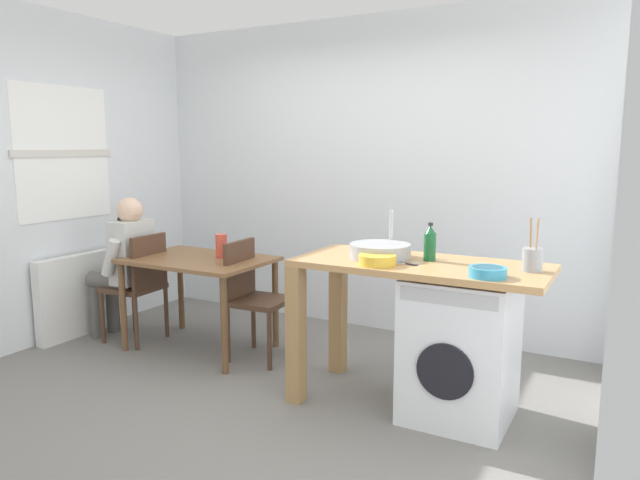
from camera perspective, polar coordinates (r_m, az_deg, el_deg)
The scene contains 18 objects.
ground_plane at distance 3.99m, azimuth -6.54°, elevation -14.70°, with size 5.46×5.46×0.00m, color slate.
wall_back at distance 5.18m, azimuth 4.52°, elevation 6.24°, with size 4.60×0.10×2.70m, color silver.
wall_window_side at distance 5.22m, azimuth -26.52°, elevation 5.36°, with size 0.12×3.80×2.70m.
radiator at distance 5.43m, azimuth -22.42°, elevation -4.98°, with size 0.10×0.80×0.70m, color white.
dining_table at distance 4.71m, azimuth -11.71°, elevation -2.88°, with size 1.10×0.76×0.74m.
chair_person_seat at distance 5.04m, azimuth -17.11°, elevation -3.89°, with size 0.42×0.42×0.90m.
chair_opposite at distance 4.49m, azimuth -6.64°, elevation -5.11°, with size 0.42×0.42×0.90m.
seated_person at distance 5.12m, azimuth -18.51°, elevation -1.90°, with size 0.51×0.52×1.20m.
kitchen_counter at distance 3.67m, azimuth 6.55°, elevation -4.27°, with size 1.50×0.68×0.92m.
washing_machine at distance 3.61m, azimuth 13.51°, elevation -10.15°, with size 0.60×0.61×0.86m.
sink_basin at distance 3.65m, azimuth 5.86°, elevation -1.07°, with size 0.38×0.38×0.09m, color #9EA0A5.
tap at distance 3.79m, azimuth 6.95°, elevation 0.76°, with size 0.02×0.02×0.28m, color #B2B2B7.
bottle_tall_green at distance 3.60m, azimuth 10.66°, elevation -0.34°, with size 0.07×0.07×0.23m.
mixing_bowl at distance 3.44m, azimuth 5.61°, elevation -1.87°, with size 0.22×0.22×0.06m.
utensil_crock at distance 3.45m, azimuth 19.98°, elevation -1.75°, with size 0.11×0.11×0.30m.
colander at distance 3.23m, azimuth 16.02°, elevation -2.97°, with size 0.20×0.20×0.06m.
vase at distance 4.66m, azimuth -9.59°, elevation -0.56°, with size 0.09×0.09×0.19m, color #D84C38.
scissors at distance 3.48m, azimuth 8.42°, elevation -2.28°, with size 0.15×0.06×0.01m.
Camera 1 is at (2.14, -2.96, 1.61)m, focal length 32.86 mm.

